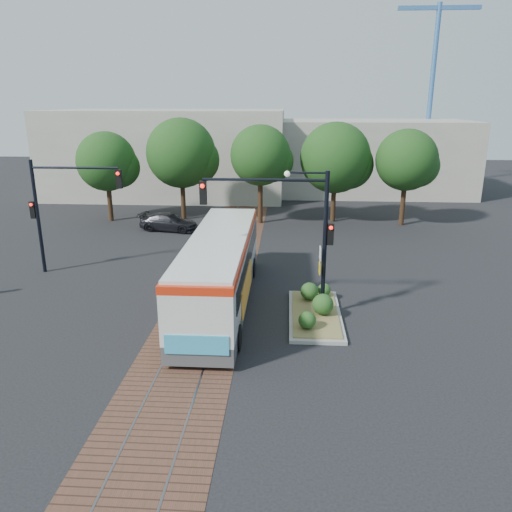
% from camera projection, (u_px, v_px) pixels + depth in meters
% --- Properties ---
extents(ground, '(120.00, 120.00, 0.00)m').
position_uv_depth(ground, '(208.00, 305.00, 22.60)').
color(ground, black).
rests_on(ground, ground).
extents(trackbed, '(3.60, 40.00, 0.02)m').
position_uv_depth(trackbed, '(219.00, 275.00, 26.40)').
color(trackbed, brown).
rests_on(trackbed, ground).
extents(tree_row, '(26.40, 5.60, 7.67)m').
position_uv_depth(tree_row, '(257.00, 157.00, 36.71)').
color(tree_row, '#382314').
rests_on(tree_row, ground).
extents(warehouses, '(40.00, 13.00, 8.00)m').
position_uv_depth(warehouses, '(247.00, 154.00, 48.87)').
color(warehouses, '#ADA899').
rests_on(warehouses, ground).
extents(crane, '(8.00, 0.50, 18.00)m').
position_uv_depth(crane, '(432.00, 79.00, 50.64)').
color(crane, '#3F72B2').
rests_on(crane, ground).
extents(city_bus, '(2.65, 11.99, 3.20)m').
position_uv_depth(city_bus, '(220.00, 267.00, 22.18)').
color(city_bus, '#434346').
rests_on(city_bus, ground).
extents(traffic_island, '(2.20, 5.20, 1.13)m').
position_uv_depth(traffic_island, '(316.00, 309.00, 21.35)').
color(traffic_island, gray).
rests_on(traffic_island, ground).
extents(signal_pole_main, '(5.49, 0.46, 6.00)m').
position_uv_depth(signal_pole_main, '(295.00, 221.00, 20.35)').
color(signal_pole_main, black).
rests_on(signal_pole_main, ground).
extents(signal_pole_left, '(4.99, 0.34, 6.00)m').
position_uv_depth(signal_pole_left, '(57.00, 201.00, 25.76)').
color(signal_pole_left, black).
rests_on(signal_pole_left, ground).
extents(parked_car, '(4.42, 2.42, 1.21)m').
position_uv_depth(parked_car, '(169.00, 222.00, 35.35)').
color(parked_car, black).
rests_on(parked_car, ground).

